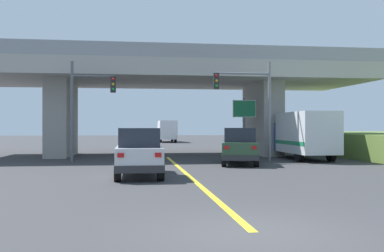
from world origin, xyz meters
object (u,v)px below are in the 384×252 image
(traffic_signal_farside, at_px, (86,100))
(suv_lead, at_px, (139,152))
(highway_sign, at_px, (244,114))
(suv_crossing, at_px, (240,146))
(semi_truck_distant, at_px, (167,131))
(traffic_signal_nearside, at_px, (251,98))
(box_truck, at_px, (302,134))

(traffic_signal_farside, bearing_deg, suv_lead, -69.37)
(suv_lead, bearing_deg, highway_sign, 56.80)
(suv_crossing, bearing_deg, semi_truck_distant, 104.90)
(traffic_signal_nearside, bearing_deg, traffic_signal_farside, 176.40)
(suv_lead, height_order, semi_truck_distant, semi_truck_distant)
(box_truck, distance_m, traffic_signal_nearside, 4.50)
(box_truck, height_order, semi_truck_distant, box_truck)
(traffic_signal_farside, bearing_deg, highway_sign, 18.68)
(semi_truck_distant, bearing_deg, highway_sign, -84.31)
(box_truck, relative_size, traffic_signal_farside, 1.21)
(suv_lead, xyz_separation_m, semi_truck_distant, (4.40, 42.25, 0.55))
(highway_sign, xyz_separation_m, semi_truck_distant, (-3.07, 30.83, -1.44))
(traffic_signal_nearside, relative_size, traffic_signal_farside, 1.02)
(box_truck, bearing_deg, traffic_signal_nearside, -161.77)
(traffic_signal_farside, relative_size, highway_sign, 1.44)
(box_truck, relative_size, semi_truck_distant, 0.97)
(suv_crossing, distance_m, semi_truck_distant, 36.96)
(traffic_signal_nearside, height_order, traffic_signal_farside, traffic_signal_nearside)
(box_truck, xyz_separation_m, semi_truck_distant, (-6.14, 33.76, -0.02))
(suv_crossing, bearing_deg, traffic_signal_farside, 176.29)
(semi_truck_distant, bearing_deg, box_truck, -79.70)
(traffic_signal_farside, bearing_deg, suv_crossing, -16.69)
(suv_lead, distance_m, suv_crossing, 7.74)
(suv_lead, distance_m, semi_truck_distant, 42.48)
(highway_sign, bearing_deg, suv_lead, -123.20)
(suv_crossing, bearing_deg, traffic_signal_nearside, 71.56)
(highway_sign, distance_m, semi_truck_distant, 31.01)
(box_truck, relative_size, traffic_signal_nearside, 1.19)
(traffic_signal_farside, bearing_deg, semi_truck_distant, 77.89)
(suv_crossing, bearing_deg, box_truck, 45.99)
(suv_crossing, relative_size, traffic_signal_farside, 0.87)
(traffic_signal_nearside, xyz_separation_m, highway_sign, (0.64, 4.15, -0.83))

